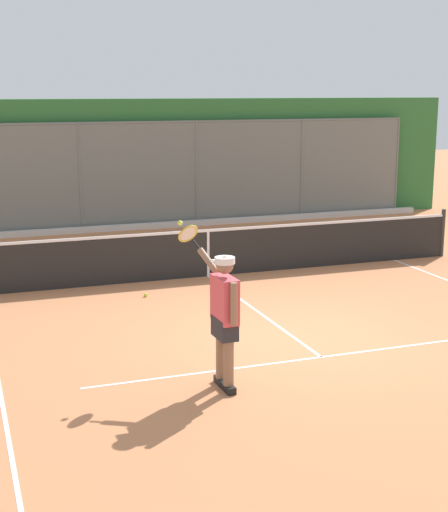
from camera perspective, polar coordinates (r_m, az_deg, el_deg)
The scene contains 6 objects.
ground_plane at distance 11.56m, azimuth 5.30°, elevation -6.16°, with size 60.00×60.00×0.00m, color #C67A4C.
court_line_markings at distance 10.47m, azimuth 8.31°, elevation -8.24°, with size 8.73×9.13×0.01m.
fence_backdrop at distance 21.02m, azimuth -6.83°, elevation 7.00°, with size 18.94×1.37×3.44m.
tennis_net at distance 15.10m, azimuth -1.22°, elevation 0.29°, with size 11.21×0.09×1.07m.
tennis_player at distance 9.34m, azimuth -0.01°, elevation -4.21°, with size 0.50×1.40×1.99m.
tennis_ball_mid_court at distance 13.78m, azimuth -5.95°, elevation -2.95°, with size 0.07×0.07×0.07m, color #C1D138.
Camera 1 is at (4.68, 9.90, 3.69)m, focal length 52.91 mm.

